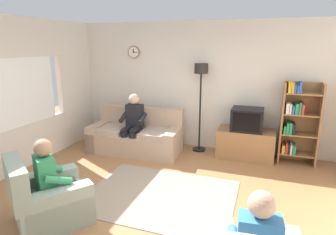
{
  "coord_description": "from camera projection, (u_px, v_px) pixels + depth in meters",
  "views": [
    {
      "loc": [
        1.31,
        -3.36,
        2.22
      ],
      "look_at": [
        -0.25,
        1.09,
        1.01
      ],
      "focal_mm": 30.5,
      "sensor_mm": 36.0,
      "label": 1
    }
  ],
  "objects": [
    {
      "name": "back_wall_assembly",
      "position": [
        203.0,
        86.0,
        6.14
      ],
      "size": [
        6.2,
        0.17,
        2.7
      ],
      "color": "silver",
      "rests_on": "ground_plane"
    },
    {
      "name": "bookshelf",
      "position": [
        297.0,
        121.0,
        5.35
      ],
      "size": [
        0.68,
        0.36,
        1.57
      ],
      "color": "olive",
      "rests_on": "ground_plane"
    },
    {
      "name": "tv_stand",
      "position": [
        245.0,
        144.0,
        5.71
      ],
      "size": [
        1.1,
        0.56,
        0.58
      ],
      "color": "olive",
      "rests_on": "ground_plane"
    },
    {
      "name": "area_rug",
      "position": [
        160.0,
        195.0,
        4.31
      ],
      "size": [
        2.2,
        1.7,
        0.01
      ],
      "primitive_type": "cube",
      "color": "gray",
      "rests_on": "ground_plane"
    },
    {
      "name": "person_in_left_armchair",
      "position": [
        54.0,
        177.0,
        3.59
      ],
      "size": [
        0.62,
        0.64,
        1.12
      ],
      "color": "#338C59",
      "rests_on": "ground_plane"
    },
    {
      "name": "ground_plane",
      "position": [
        160.0,
        206.0,
        4.04
      ],
      "size": [
        12.0,
        12.0,
        0.0
      ],
      "primitive_type": "plane",
      "color": "#9E6B42"
    },
    {
      "name": "armchair_near_window",
      "position": [
        49.0,
        201.0,
        3.62
      ],
      "size": [
        1.16,
        1.18,
        0.9
      ],
      "color": "gray",
      "rests_on": "ground_plane"
    },
    {
      "name": "couch",
      "position": [
        136.0,
        137.0,
        6.06
      ],
      "size": [
        1.94,
        0.97,
        0.9
      ],
      "color": "tan",
      "rests_on": "ground_plane"
    },
    {
      "name": "floor_lamp",
      "position": [
        201.0,
        83.0,
        5.82
      ],
      "size": [
        0.28,
        0.28,
        1.85
      ],
      "color": "black",
      "rests_on": "ground_plane"
    },
    {
      "name": "person_on_couch",
      "position": [
        133.0,
        121.0,
        5.87
      ],
      "size": [
        0.53,
        0.55,
        1.24
      ],
      "color": "black",
      "rests_on": "ground_plane"
    },
    {
      "name": "tv",
      "position": [
        247.0,
        119.0,
        5.56
      ],
      "size": [
        0.6,
        0.49,
        0.44
      ],
      "color": "black",
      "rests_on": "tv_stand"
    }
  ]
}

